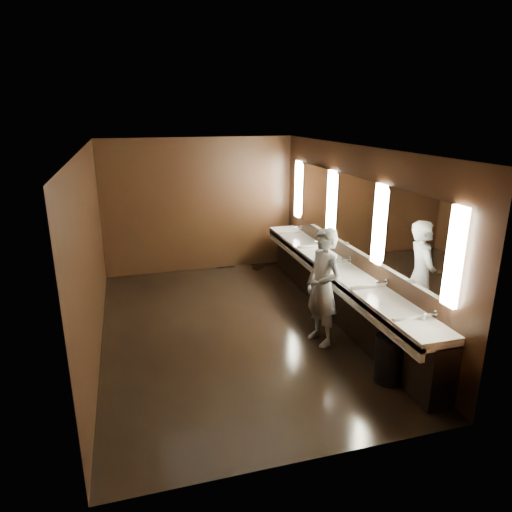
# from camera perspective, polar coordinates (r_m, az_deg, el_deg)

# --- Properties ---
(floor) EXTENTS (6.00, 6.00, 0.00)m
(floor) POSITION_cam_1_polar(r_m,az_deg,el_deg) (7.34, -2.85, -9.02)
(floor) COLOR black
(floor) RESTS_ON ground
(ceiling) EXTENTS (4.00, 6.00, 0.02)m
(ceiling) POSITION_cam_1_polar(r_m,az_deg,el_deg) (6.58, -3.23, 13.34)
(ceiling) COLOR #2D2D2B
(ceiling) RESTS_ON wall_back
(wall_back) EXTENTS (4.00, 0.02, 2.80)m
(wall_back) POSITION_cam_1_polar(r_m,az_deg,el_deg) (9.69, -7.07, 6.26)
(wall_back) COLOR black
(wall_back) RESTS_ON floor
(wall_front) EXTENTS (4.00, 0.02, 2.80)m
(wall_front) POSITION_cam_1_polar(r_m,az_deg,el_deg) (4.15, 6.53, -9.57)
(wall_front) COLOR black
(wall_front) RESTS_ON floor
(wall_left) EXTENTS (0.02, 6.00, 2.80)m
(wall_left) POSITION_cam_1_polar(r_m,az_deg,el_deg) (6.69, -19.96, 0.14)
(wall_left) COLOR black
(wall_left) RESTS_ON floor
(wall_right) EXTENTS (0.02, 6.00, 2.80)m
(wall_right) POSITION_cam_1_polar(r_m,az_deg,el_deg) (7.51, 12.01, 2.67)
(wall_right) COLOR black
(wall_right) RESTS_ON floor
(sink_counter) EXTENTS (0.55, 5.40, 1.01)m
(sink_counter) POSITION_cam_1_polar(r_m,az_deg,el_deg) (7.70, 10.22, -3.94)
(sink_counter) COLOR black
(sink_counter) RESTS_ON floor
(mirror_band) EXTENTS (0.06, 5.03, 1.15)m
(mirror_band) POSITION_cam_1_polar(r_m,az_deg,el_deg) (7.42, 12.05, 5.27)
(mirror_band) COLOR white
(mirror_band) RESTS_ON wall_right
(person) EXTENTS (0.55, 0.72, 1.74)m
(person) POSITION_cam_1_polar(r_m,az_deg,el_deg) (6.65, 8.36, -3.88)
(person) COLOR #85A1C6
(person) RESTS_ON floor
(trash_bin) EXTENTS (0.51, 0.51, 0.61)m
(trash_bin) POSITION_cam_1_polar(r_m,az_deg,el_deg) (6.14, 16.39, -12.22)
(trash_bin) COLOR black
(trash_bin) RESTS_ON floor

